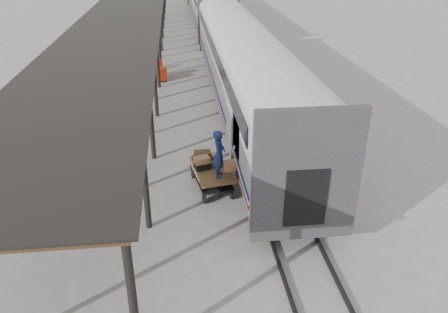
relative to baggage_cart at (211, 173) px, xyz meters
The scene contains 7 objects.
ground 1.13m from the baggage_cart, 163.76° to the right, with size 160.00×160.00×0.00m, color slate.
rails 33.83m from the baggage_cart, 86.08° to the left, with size 1.54×150.00×0.12m.
baggage_cart is the anchor object (origin of this frame).
suitcase_stack 0.56m from the baggage_cart, 121.10° to the left, with size 1.18×1.23×0.46m.
luggage_tug 14.54m from the baggage_cart, 99.34° to the left, with size 1.25×1.58×1.22m.
porter 1.30m from the baggage_cart, 68.96° to the right, with size 0.64×0.42×1.77m, color navy.
pedestrian 16.36m from the baggage_cart, 104.35° to the left, with size 0.99×0.41×1.69m, color black.
Camera 1 is at (-0.19, -13.98, 8.53)m, focal length 35.00 mm.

